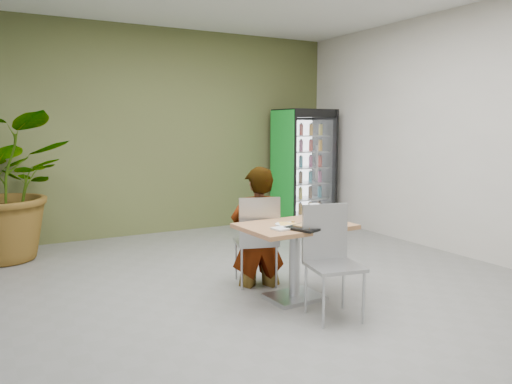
# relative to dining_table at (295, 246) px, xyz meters

# --- Properties ---
(ground) EXTENTS (7.00, 7.00, 0.00)m
(ground) POSITION_rel_dining_table_xyz_m (-0.16, 0.14, -0.54)
(ground) COLOR slate
(ground) RESTS_ON ground
(room_envelope) EXTENTS (6.00, 7.00, 3.20)m
(room_envelope) POSITION_rel_dining_table_xyz_m (-0.16, 0.14, 1.06)
(room_envelope) COLOR silver
(room_envelope) RESTS_ON ground
(dining_table) EXTENTS (1.06, 0.76, 0.75)m
(dining_table) POSITION_rel_dining_table_xyz_m (0.00, 0.00, 0.00)
(dining_table) COLOR #AF6D4B
(dining_table) RESTS_ON ground
(chair_far) EXTENTS (0.53, 0.54, 0.97)m
(chair_far) POSITION_rel_dining_table_xyz_m (-0.13, 0.52, 0.03)
(chair_far) COLOR #A9ABAD
(chair_far) RESTS_ON ground
(chair_near) EXTENTS (0.52, 0.52, 0.99)m
(chair_near) POSITION_rel_dining_table_xyz_m (0.06, -0.48, 0.04)
(chair_near) COLOR #A9ABAD
(chair_near) RESTS_ON ground
(seated_woman) EXTENTS (0.66, 0.53, 1.57)m
(seated_woman) POSITION_rel_dining_table_xyz_m (-0.10, 0.56, -0.05)
(seated_woman) COLOR black
(seated_woman) RESTS_ON ground
(pizza_plate) EXTENTS (0.27, 0.21, 0.03)m
(pizza_plate) POSITION_rel_dining_table_xyz_m (-0.10, 0.01, 0.23)
(pizza_plate) COLOR silver
(pizza_plate) RESTS_ON dining_table
(soda_cup) EXTENTS (0.10, 0.10, 0.18)m
(soda_cup) POSITION_rel_dining_table_xyz_m (0.21, -0.02, 0.30)
(soda_cup) COLOR silver
(soda_cup) RESTS_ON dining_table
(napkin_stack) EXTENTS (0.17, 0.17, 0.02)m
(napkin_stack) POSITION_rel_dining_table_xyz_m (-0.25, -0.16, 0.22)
(napkin_stack) COLOR silver
(napkin_stack) RESTS_ON dining_table
(cafeteria_tray) EXTENTS (0.49, 0.42, 0.02)m
(cafeteria_tray) POSITION_rel_dining_table_xyz_m (0.02, -0.22, 0.23)
(cafeteria_tray) COLOR black
(cafeteria_tray) RESTS_ON dining_table
(beverage_fridge) EXTENTS (0.93, 0.73, 1.97)m
(beverage_fridge) POSITION_rel_dining_table_xyz_m (2.23, 3.12, 0.45)
(beverage_fridge) COLOR black
(beverage_fridge) RESTS_ON ground
(potted_plant) EXTENTS (2.10, 1.97, 1.88)m
(potted_plant) POSITION_rel_dining_table_xyz_m (-2.37, 2.97, 0.40)
(potted_plant) COLOR #396B2A
(potted_plant) RESTS_ON ground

